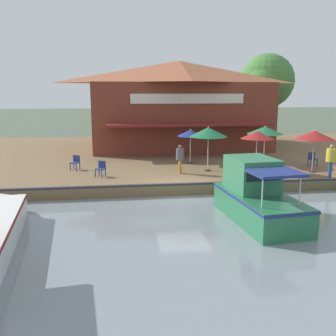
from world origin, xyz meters
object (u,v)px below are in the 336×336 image
(person_mid_patio, at_px, (180,156))
(tree_upstream_bank, at_px, (266,82))
(patio_umbrella_mid_patio_right, at_px, (265,130))
(cafe_chair_far_corner_seat, at_px, (101,168))
(cafe_chair_facing_river, at_px, (75,162))
(cafe_chair_beside_entrance, at_px, (312,158))
(patio_umbrella_mid_patio_left, at_px, (257,135))
(waterfront_restaurant, at_px, (179,104))
(motorboat_far_downstream, at_px, (253,196))
(patio_umbrella_by_entrance, at_px, (190,133))
(patio_umbrella_back_row, at_px, (208,132))
(person_at_quay_edge, at_px, (331,157))
(tree_downstream_bank, at_px, (216,101))
(patio_umbrella_far_corner, at_px, (315,135))

(person_mid_patio, height_order, tree_upstream_bank, tree_upstream_bank)
(patio_umbrella_mid_patio_right, xyz_separation_m, cafe_chair_far_corner_seat, (2.19, -10.14, -1.70))
(cafe_chair_facing_river, height_order, cafe_chair_beside_entrance, same)
(cafe_chair_far_corner_seat, bearing_deg, patio_umbrella_mid_patio_left, 88.96)
(waterfront_restaurant, relative_size, motorboat_far_downstream, 2.52)
(patio_umbrella_by_entrance, distance_m, patio_umbrella_mid_patio_left, 4.54)
(patio_umbrella_back_row, xyz_separation_m, motorboat_far_downstream, (6.77, 0.28, -1.92))
(waterfront_restaurant, xyz_separation_m, tree_upstream_bank, (-3.88, 8.99, 1.89))
(cafe_chair_facing_river, height_order, cafe_chair_far_corner_seat, same)
(waterfront_restaurant, relative_size, cafe_chair_facing_river, 16.98)
(cafe_chair_far_corner_seat, xyz_separation_m, tree_upstream_bank, (-14.48, 14.99, 4.99))
(person_at_quay_edge, bearing_deg, patio_umbrella_by_entrance, -127.18)
(cafe_chair_beside_entrance, distance_m, tree_downstream_bank, 14.50)
(motorboat_far_downstream, bearing_deg, waterfront_restaurant, -178.62)
(cafe_chair_far_corner_seat, bearing_deg, tree_downstream_bank, 145.83)
(patio_umbrella_mid_patio_right, xyz_separation_m, motorboat_far_downstream, (8.24, -3.73, -1.83))
(cafe_chair_beside_entrance, bearing_deg, cafe_chair_far_corner_seat, -84.10)
(waterfront_restaurant, xyz_separation_m, motorboat_far_downstream, (16.64, 0.40, -3.22))
(patio_umbrella_mid_patio_right, distance_m, motorboat_far_downstream, 9.23)
(patio_umbrella_by_entrance, bearing_deg, cafe_chair_beside_entrance, 76.83)
(cafe_chair_beside_entrance, bearing_deg, patio_umbrella_mid_patio_right, -106.60)
(patio_umbrella_far_corner, relative_size, cafe_chair_beside_entrance, 2.86)
(motorboat_far_downstream, bearing_deg, cafe_chair_beside_entrance, 138.40)
(patio_umbrella_mid_patio_left, height_order, person_mid_patio, patio_umbrella_mid_patio_left)
(patio_umbrella_back_row, distance_m, motorboat_far_downstream, 7.04)
(patio_umbrella_back_row, height_order, person_at_quay_edge, patio_umbrella_back_row)
(patio_umbrella_mid_patio_left, height_order, cafe_chair_facing_river, patio_umbrella_mid_patio_left)
(patio_umbrella_mid_patio_right, distance_m, patio_umbrella_mid_patio_left, 2.73)
(motorboat_far_downstream, xyz_separation_m, tree_downstream_bank, (-21.29, 3.93, 3.34))
(person_at_quay_edge, bearing_deg, tree_upstream_bank, 170.34)
(cafe_chair_beside_entrance, relative_size, person_mid_patio, 0.52)
(patio_umbrella_back_row, bearing_deg, patio_umbrella_mid_patio_right, 110.10)
(cafe_chair_far_corner_seat, bearing_deg, cafe_chair_beside_entrance, 95.90)
(cafe_chair_facing_river, xyz_separation_m, cafe_chair_beside_entrance, (0.73, 14.55, 0.00))
(cafe_chair_far_corner_seat, bearing_deg, person_mid_patio, 92.96)
(person_at_quay_edge, xyz_separation_m, tree_downstream_bank, (-17.20, -1.85, 2.54))
(cafe_chair_far_corner_seat, bearing_deg, patio_umbrella_far_corner, 88.08)
(person_at_quay_edge, xyz_separation_m, motorboat_far_downstream, (4.09, -5.79, -0.80))
(patio_umbrella_by_entrance, bearing_deg, patio_umbrella_mid_patio_right, 79.00)
(person_at_quay_edge, xyz_separation_m, tree_upstream_bank, (-16.44, 2.80, 4.31))
(person_at_quay_edge, bearing_deg, cafe_chair_far_corner_seat, -99.16)
(patio_umbrella_by_entrance, xyz_separation_m, cafe_chair_beside_entrance, (1.74, 7.43, -1.50))
(cafe_chair_facing_river, distance_m, tree_downstream_bank, 18.05)
(patio_umbrella_back_row, xyz_separation_m, person_at_quay_edge, (2.68, 6.07, -1.12))
(person_at_quay_edge, bearing_deg, cafe_chair_facing_river, -106.32)
(person_mid_patio, distance_m, person_at_quay_edge, 8.09)
(patio_umbrella_mid_patio_right, bearing_deg, person_at_quay_edge, 26.37)
(patio_umbrella_back_row, bearing_deg, cafe_chair_facing_river, -99.93)
(cafe_chair_beside_entrance, bearing_deg, patio_umbrella_by_entrance, -103.17)
(patio_umbrella_far_corner, distance_m, cafe_chair_facing_river, 13.93)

